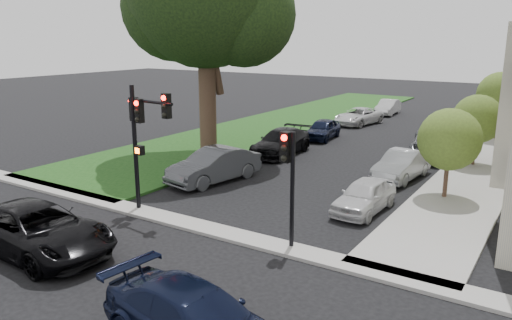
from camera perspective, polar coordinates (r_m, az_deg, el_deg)
The scene contains 20 objects.
ground at distance 16.73m, azimuth -9.44°, elevation -10.17°, with size 140.00×140.00×0.00m, color black.
grass_strip at distance 40.76m, azimuth 3.79°, elevation 4.41°, with size 8.00×44.00×0.12m, color #123B10.
sidewalk_right at distance 36.03m, azimuth 26.27°, elevation 1.73°, with size 3.50×44.00×0.12m, color #A7A199.
sidewalk_cross at distance 18.11m, azimuth -5.18°, elevation -7.91°, with size 60.00×1.00×0.12m, color #A7A199.
small_tree_a at distance 22.31m, azimuth 21.25°, elevation 2.20°, with size 2.61×2.61×3.92m.
small_tree_b at distance 28.73m, azimuth 23.98°, elevation 4.30°, with size 2.57×2.57×3.86m.
small_tree_c at distance 36.89m, azimuth 26.16°, elevation 6.69°, with size 3.04×3.04×4.56m.
traffic_signal_main at distance 19.56m, azimuth -12.91°, elevation 3.78°, with size 2.45×0.64×5.00m.
traffic_signal_secondary at distance 15.82m, azimuth 3.77°, elevation -0.94°, with size 0.51×0.41×3.91m.
car_cross_near at distance 17.51m, azimuth -23.71°, elevation -7.31°, with size 2.61×5.67×1.57m, color black.
car_parked_0 at distance 20.26m, azimuth 12.29°, elevation -4.00°, with size 1.54×3.82×1.30m, color silver.
car_parked_1 at distance 25.27m, azimuth 16.32°, elevation -0.57°, with size 1.48×4.23×1.39m, color #999BA0.
car_parked_2 at distance 30.61m, azimuth 19.90°, elevation 1.81°, with size 2.63×5.71×1.59m, color #3F4247.
car_parked_3 at distance 37.15m, azimuth 21.55°, elevation 3.46°, with size 1.54×3.84×1.31m, color black.
car_parked_4 at distance 42.38m, azimuth 23.69°, elevation 4.54°, with size 2.03×4.99×1.45m, color #3F4247.
car_parked_5 at distance 23.85m, azimuth -4.80°, elevation -0.64°, with size 1.70×4.87×1.60m, color #3F4247.
car_parked_6 at distance 29.34m, azimuth 2.86°, elevation 2.04°, with size 2.09×5.13×1.49m, color black.
car_parked_7 at distance 34.17m, azimuth 7.61°, elevation 3.52°, with size 1.60×3.98×1.36m, color black.
car_parked_8 at distance 40.40m, azimuth 11.65°, elevation 4.92°, with size 2.18×4.72×1.31m, color silver.
car_parked_9 at distance 46.26m, azimuth 14.85°, elevation 5.86°, with size 1.40×4.01×1.32m, color silver.
Camera 1 is at (10.40, -11.21, 6.77)m, focal length 35.00 mm.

